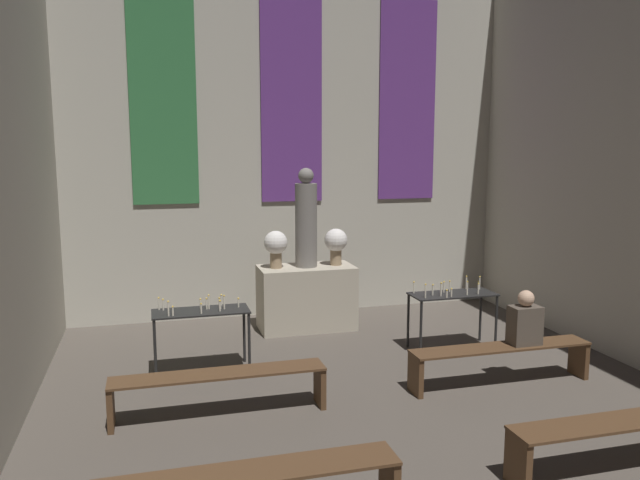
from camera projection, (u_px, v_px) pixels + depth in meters
The scene contains 11 objects.
wall_back at pixel (291, 134), 10.24m from camera, with size 7.46×0.16×5.95m.
altar at pixel (306, 297), 9.63m from camera, with size 1.46×0.74×0.98m.
statue at pixel (306, 221), 9.46m from camera, with size 0.33×0.33×1.51m.
flower_vase_left at pixel (276, 245), 9.38m from camera, with size 0.36×0.36×0.57m.
flower_vase_right at pixel (336, 243), 9.63m from camera, with size 0.36×0.36×0.57m.
candle_rack_left at pixel (201, 318), 7.74m from camera, with size 1.19×0.48×0.98m.
candle_rack_right at pixel (452, 300), 8.64m from camera, with size 1.19×0.48×0.99m.
pew_third_right at pixel (629, 432), 5.39m from camera, with size 2.23×0.36×0.47m.
pew_back_left at pixel (219, 384), 6.50m from camera, with size 2.23×0.36×0.47m.
pew_back_right at pixel (501, 356), 7.36m from camera, with size 2.23×0.36×0.47m.
person_seated at pixel (525, 321), 7.38m from camera, with size 0.36×0.24×0.65m.
Camera 1 is at (-2.27, 1.51, 2.80)m, focal length 35.00 mm.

